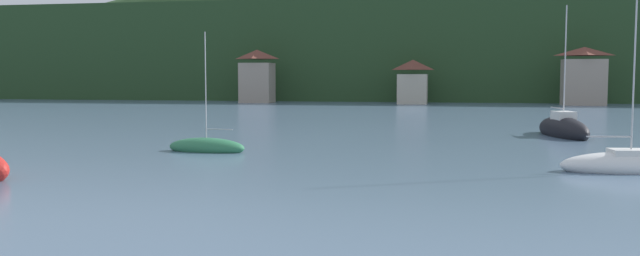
{
  "coord_description": "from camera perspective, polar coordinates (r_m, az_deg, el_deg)",
  "views": [
    {
      "loc": [
        5.13,
        19.41,
        4.36
      ],
      "look_at": [
        0.0,
        46.0,
        2.18
      ],
      "focal_mm": 36.78,
      "sensor_mm": 36.0,
      "label": 1
    }
  ],
  "objects": [
    {
      "name": "wooded_hillside",
      "position": [
        145.15,
        11.66,
        5.58
      ],
      "size": [
        352.0,
        63.89,
        47.54
      ],
      "color": "#264223",
      "rests_on": "ground_plane"
    },
    {
      "name": "shore_building_central",
      "position": [
        103.4,
        21.96,
        4.14
      ],
      "size": [
        6.22,
        3.77,
        8.51
      ],
      "color": "gray",
      "rests_on": "ground_plane"
    },
    {
      "name": "shore_building_west",
      "position": [
        106.15,
        -5.5,
        4.44
      ],
      "size": [
        5.26,
        4.47,
        8.49
      ],
      "color": "gray",
      "rests_on": "ground_plane"
    },
    {
      "name": "sailboat_mid_3",
      "position": [
        38.1,
        -9.85,
        -1.65
      ],
      "size": [
        4.76,
        1.86,
        7.13
      ],
      "rotation": [
        0.0,
        0.0,
        3.05
      ],
      "color": "#2D754C",
      "rests_on": "ground_plane"
    },
    {
      "name": "sailboat_mid_7",
      "position": [
        32.82,
        25.4,
        -2.91
      ],
      "size": [
        6.47,
        2.63,
        9.03
      ],
      "rotation": [
        0.0,
        0.0,
        0.13
      ],
      "color": "white",
      "rests_on": "ground_plane"
    },
    {
      "name": "shore_building_westcentral",
      "position": [
        102.7,
        8.07,
        3.96
      ],
      "size": [
        4.7,
        6.0,
        6.79
      ],
      "color": "#BCB29E",
      "rests_on": "ground_plane"
    },
    {
      "name": "sailboat_far_0",
      "position": [
        50.1,
        20.39,
        -0.11
      ],
      "size": [
        3.68,
        7.73,
        9.86
      ],
      "rotation": [
        0.0,
        0.0,
        4.94
      ],
      "color": "black",
      "rests_on": "ground_plane"
    }
  ]
}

